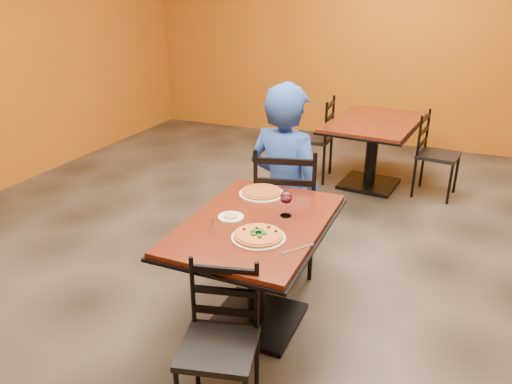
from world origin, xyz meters
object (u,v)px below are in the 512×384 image
at_px(plate_main, 258,237).
at_px(wine_glass, 286,203).
at_px(pizza_far, 262,192).
at_px(chair_second_right, 438,156).
at_px(chair_main_near, 218,349).
at_px(pizza_main, 258,235).
at_px(table_second, 373,138).
at_px(plate_far, 262,194).
at_px(table_main, 257,249).
at_px(chair_second_left, 312,138).
at_px(chair_main_far, 286,206).
at_px(diner, 285,171).
at_px(side_plate, 231,217).

relative_size(plate_main, wine_glass, 1.72).
bearing_deg(wine_glass, pizza_far, 136.24).
bearing_deg(pizza_far, chair_second_right, 66.38).
xyz_separation_m(chair_main_near, pizza_main, (-0.02, 0.56, 0.36)).
xyz_separation_m(table_second, pizza_far, (-0.34, -2.36, 0.21)).
relative_size(plate_far, wine_glass, 1.72).
height_order(pizza_far, wine_glass, wine_glass).
bearing_deg(table_main, plate_main, -64.25).
xyz_separation_m(chair_second_left, pizza_far, (0.35, -2.36, 0.30)).
height_order(chair_main_far, diner, diner).
distance_m(plate_main, wine_glass, 0.35).
bearing_deg(plate_far, chair_second_left, 98.45).
xyz_separation_m(table_second, wine_glass, (-0.07, -2.62, 0.28)).
bearing_deg(chair_main_far, diner, -83.10).
height_order(chair_main_far, pizza_far, chair_main_far).
xyz_separation_m(chair_second_right, pizza_main, (-0.80, -2.96, 0.33)).
bearing_deg(plate_far, diner, 94.12).
relative_size(chair_main_far, chair_second_left, 1.08).
bearing_deg(wine_glass, side_plate, -152.13).
xyz_separation_m(chair_main_far, pizza_far, (-0.05, -0.38, 0.26)).
bearing_deg(chair_second_left, chair_main_far, 8.03).
relative_size(chair_second_right, plate_main, 2.85).
relative_size(table_second, side_plate, 8.66).
distance_m(chair_second_right, pizza_far, 2.60).
bearing_deg(table_second, diner, -102.37).
xyz_separation_m(table_main, table_second, (0.21, 2.76, 0.00)).
height_order(chair_main_near, chair_main_far, chair_main_far).
relative_size(plate_far, side_plate, 1.94).
bearing_deg(chair_main_near, wine_glass, 74.63).
bearing_deg(chair_main_far, chair_main_near, 82.42).
distance_m(pizza_main, side_plate, 0.32).
bearing_deg(table_second, table_main, -94.34).
bearing_deg(chair_main_far, table_main, 81.17).
height_order(pizza_main, plate_far, pizza_main).
bearing_deg(chair_main_near, chair_main_far, 83.52).
bearing_deg(chair_second_left, diner, 6.60).
bearing_deg(chair_second_left, plate_main, 7.75).
bearing_deg(chair_second_right, table_second, 97.65).
relative_size(chair_second_right, side_plate, 5.53).
relative_size(table_second, pizza_far, 4.95).
bearing_deg(plate_far, chair_second_right, 66.38).
height_order(table_main, plate_main, plate_main).
bearing_deg(plate_main, table_second, 87.84).
xyz_separation_m(chair_main_near, wine_glass, (0.02, 0.90, 0.43)).
bearing_deg(pizza_main, table_main, 115.75).
relative_size(diner, plate_far, 4.60).
distance_m(chair_main_far, chair_second_left, 2.02).
distance_m(table_main, plate_main, 0.30).
xyz_separation_m(chair_main_near, side_plate, (-0.28, 0.74, 0.34)).
bearing_deg(wine_glass, chair_second_right, 73.79).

